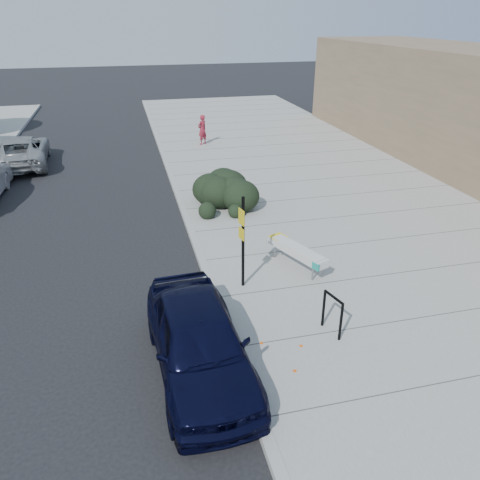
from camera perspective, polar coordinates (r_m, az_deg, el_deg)
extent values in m
plane|color=black|center=(11.90, -2.92, -7.62)|extent=(120.00, 120.00, 0.00)
cube|color=gray|center=(17.74, 11.83, 3.91)|extent=(11.20, 50.00, 0.15)
cube|color=#9E9E99|center=(16.22, -6.40, 2.21)|extent=(0.22, 50.00, 0.17)
cylinder|color=gray|center=(12.57, 8.84, -4.07)|extent=(0.05, 0.05, 0.39)
cylinder|color=gray|center=(12.75, 9.75, -3.70)|extent=(0.05, 0.05, 0.39)
cylinder|color=gray|center=(13.59, 4.28, -1.39)|extent=(0.05, 0.05, 0.39)
cylinder|color=gray|center=(13.75, 5.17, -1.08)|extent=(0.05, 0.05, 0.39)
cylinder|color=gray|center=(12.99, 6.51, -2.03)|extent=(0.61, 1.48, 0.04)
cylinder|color=gray|center=(13.16, 7.41, -1.70)|extent=(0.61, 1.48, 0.04)
cube|color=#B2B2B2|center=(13.01, 6.99, -1.33)|extent=(1.14, 2.08, 0.22)
cube|color=yellow|center=(13.50, 4.71, 0.41)|extent=(0.55, 0.54, 0.02)
cube|color=teal|center=(12.30, 9.21, -3.20)|extent=(0.13, 0.24, 0.20)
cylinder|color=black|center=(10.39, 12.20, -9.75)|extent=(0.06, 0.06, 0.92)
cylinder|color=black|center=(10.76, 10.16, -8.19)|extent=(0.06, 0.06, 0.92)
cylinder|color=black|center=(10.32, 11.38, -6.86)|extent=(0.21, 0.59, 0.06)
cube|color=black|center=(11.70, 0.37, -0.36)|extent=(0.07, 0.07, 2.47)
cube|color=yellow|center=(11.38, 0.17, 2.81)|extent=(0.08, 0.28, 0.40)
cube|color=yellow|center=(11.57, 0.17, 0.77)|extent=(0.08, 0.26, 0.30)
ellipsoid|color=black|center=(17.62, -2.38, 6.86)|extent=(2.27, 3.75, 1.32)
imported|color=black|center=(9.46, -5.01, -12.17)|extent=(1.98, 4.50, 1.51)
imported|color=#95999A|center=(24.71, -25.12, 9.80)|extent=(2.67, 5.17, 1.39)
imported|color=maroon|center=(25.77, -4.63, 13.26)|extent=(0.68, 0.64, 1.56)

